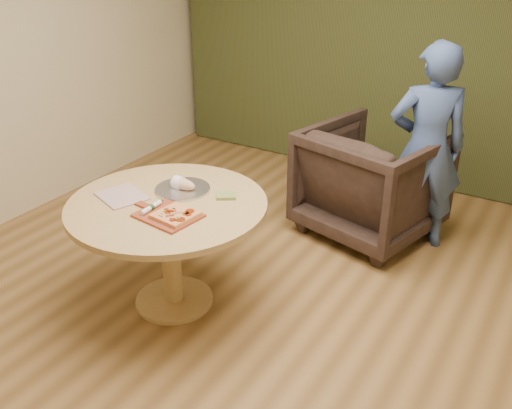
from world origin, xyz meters
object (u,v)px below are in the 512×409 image
object	(u,v)px
armchair	(373,177)
person_standing	(426,149)
pedestal_table	(168,222)
pizza_paddle	(167,215)
serving_tray	(183,189)
cutlery_roll	(151,207)
flatbread_pizza	(176,215)
bread_roll	(181,184)

from	to	relation	value
armchair	person_standing	distance (m)	0.49
pedestal_table	pizza_paddle	distance (m)	0.24
serving_tray	person_standing	world-z (taller)	person_standing
cutlery_roll	flatbread_pizza	bearing A→B (deg)	-0.12
pedestal_table	flatbread_pizza	bearing A→B (deg)	-37.69
pedestal_table	person_standing	xyz separation A→B (m)	(1.13, 1.63, 0.19)
serving_tray	pedestal_table	bearing A→B (deg)	-82.40
flatbread_pizza	bread_roll	world-z (taller)	bread_roll
serving_tray	bread_roll	xyz separation A→B (m)	(-0.01, 0.00, 0.04)
flatbread_pizza	serving_tray	distance (m)	0.40
cutlery_roll	bread_roll	bearing A→B (deg)	95.07
pizza_paddle	person_standing	size ratio (longest dim) A/B	0.29
pedestal_table	flatbread_pizza	world-z (taller)	flatbread_pizza
flatbread_pizza	cutlery_roll	world-z (taller)	flatbread_pizza
pedestal_table	person_standing	distance (m)	1.99
pizza_paddle	armchair	size ratio (longest dim) A/B	0.47
pizza_paddle	armchair	world-z (taller)	armchair
serving_tray	flatbread_pizza	bearing A→B (deg)	-57.77
flatbread_pizza	armchair	xyz separation A→B (m)	(0.57, 1.75, -0.29)
serving_tray	person_standing	distance (m)	1.85
bread_roll	pedestal_table	bearing A→B (deg)	-79.81
cutlery_roll	pedestal_table	bearing A→B (deg)	90.10
serving_tray	bread_roll	world-z (taller)	bread_roll
cutlery_roll	bread_roll	distance (m)	0.34
pedestal_table	armchair	size ratio (longest dim) A/B	1.27
serving_tray	bread_roll	distance (m)	0.04
flatbread_pizza	cutlery_roll	size ratio (longest dim) A/B	1.24
pizza_paddle	pedestal_table	bearing A→B (deg)	136.81
person_standing	pizza_paddle	bearing A→B (deg)	32.30
cutlery_roll	bread_roll	xyz separation A→B (m)	(-0.04, 0.34, 0.01)
flatbread_pizza	bread_roll	distance (m)	0.40
armchair	person_standing	world-z (taller)	person_standing
cutlery_roll	armchair	size ratio (longest dim) A/B	0.20
bread_roll	person_standing	size ratio (longest dim) A/B	0.12
cutlery_roll	armchair	world-z (taller)	armchair
pizza_paddle	cutlery_roll	bearing A→B (deg)	-170.66
pizza_paddle	bread_roll	bearing A→B (deg)	121.77
pedestal_table	armchair	bearing A→B (deg)	64.87
flatbread_pizza	armchair	world-z (taller)	armchair
serving_tray	pizza_paddle	bearing A→B (deg)	-66.74
serving_tray	armchair	xyz separation A→B (m)	(0.78, 1.41, -0.27)
pizza_paddle	cutlery_roll	size ratio (longest dim) A/B	2.33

